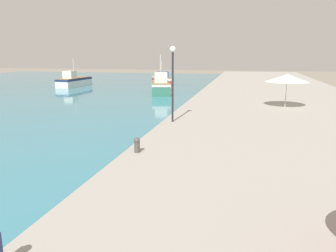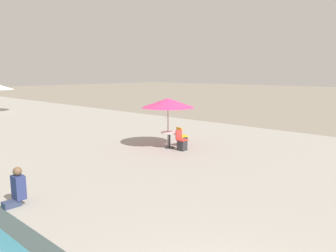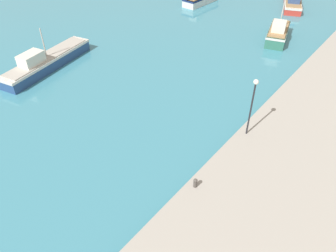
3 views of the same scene
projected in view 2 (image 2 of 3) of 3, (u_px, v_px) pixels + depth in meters
name	position (u px, v px, depth m)	size (l,w,h in m)	color
cafe_umbrella_pink	(168.00, 103.00, 15.11)	(2.44, 2.44, 2.30)	#B7B7B7
cafe_table	(170.00, 137.00, 15.16)	(0.80, 0.80, 0.74)	#333338
cafe_chair_left	(182.00, 139.00, 15.59)	(0.51, 0.49, 0.91)	#2D2D33
cafe_chair_right	(182.00, 143.00, 14.72)	(0.41, 0.44, 0.91)	#2D2D33
person_at_quay	(17.00, 189.00, 8.61)	(0.56, 0.36, 1.03)	#333D5B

